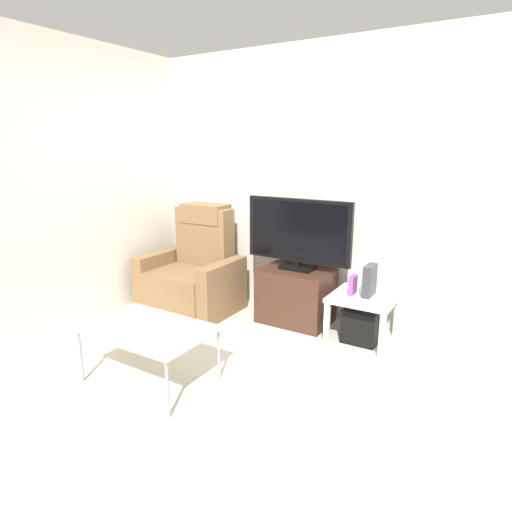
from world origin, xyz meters
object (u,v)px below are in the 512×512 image
Objects in this scene: recliner_armchair at (194,273)px; side_table at (364,302)px; book_upright at (353,285)px; game_console at (370,280)px; coffee_table at (148,331)px; cell_phone at (145,328)px; subwoofer_box at (362,324)px; television at (298,232)px; tv_stand at (296,295)px.

recliner_armchair is 1.80m from side_table.
book_upright is 0.15m from game_console.
coffee_table is at bearing -127.64° from game_console.
game_console reaches higher than cell_phone.
game_console is 1.87m from coffee_table.
coffee_table is (-1.10, -1.47, 0.24)m from subwoofer_box.
recliner_armchair is at bearing -168.74° from television.
recliner_armchair is at bearing 117.13° from coffee_table.
subwoofer_box is 0.33× the size of coffee_table.
television is 0.97× the size of recliner_armchair.
cell_phone is at bearing -127.34° from game_console.
subwoofer_box is at bearing -8.16° from television.
book_upright reaches higher than tv_stand.
tv_stand is 0.62× the size of recliner_armchair.
game_console is 1.89m from cell_phone.
side_table is 1.86m from cell_phone.
game_console is at bearing -5.51° from tv_stand.
television reaches higher than side_table.
recliner_armchair reaches higher than tv_stand.
coffee_table is at bearing -104.60° from television.
side_table is 0.21m from subwoofer_box.
recliner_armchair is at bearing -169.71° from tv_stand.
side_table is at bearing 90.00° from subwoofer_box.
cell_phone reaches higher than subwoofer_box.
coffee_table reaches higher than subwoofer_box.
side_table is (0.70, -0.10, -0.53)m from television.
tv_stand is 0.79m from game_console.
recliner_armchair is 7.20× the size of cell_phone.
side_table is at bearing 73.40° from cell_phone.
television is at bearing 19.69° from recliner_armchair.
subwoofer_box is (0.70, -0.10, -0.74)m from television.
tv_stand is 4.45× the size of cell_phone.
book_upright is at bearing 55.25° from coffee_table.
book_upright reaches higher than cell_phone.
television reaches higher than recliner_armchair.
television is at bearing 171.84° from side_table.
television reaches higher than subwoofer_box.
television is 3.82× the size of game_console.
game_console reaches higher than side_table.
recliner_armchair is 3.94× the size of game_console.
tv_stand reaches higher than coffee_table.
side_table is (1.79, 0.12, -0.02)m from recliner_armchair.
game_console is at bearing 72.73° from cell_phone.
side_table is 1.81× the size of subwoofer_box.
coffee_table is at bearing 96.27° from cell_phone.
subwoofer_box is 0.37m from book_upright.
television is 1.16× the size of coffee_table.
subwoofer_box is at bearing -164.05° from game_console.
recliner_armchair is at bearing -175.97° from game_console.
book_upright reaches higher than subwoofer_box.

